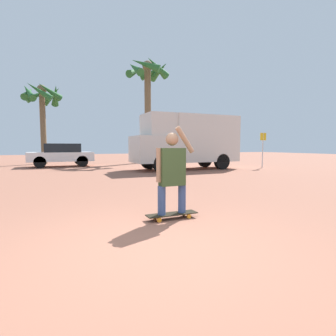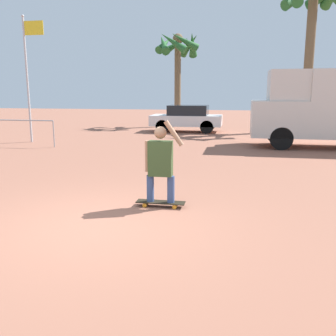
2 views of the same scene
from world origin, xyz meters
name	(u,v)px [view 1 (image 1 of 2)]	position (x,y,z in m)	size (l,w,h in m)	color
ground_plane	(152,250)	(0.00, 0.00, 0.00)	(80.00, 80.00, 0.00)	#935B47
skateboard	(172,214)	(0.82, 1.19, 0.08)	(0.94, 0.25, 0.10)	black
person_skateboarder	(172,169)	(0.82, 1.19, 0.91)	(0.74, 0.23, 1.57)	#384C7A
camper_van	(188,140)	(5.84, 9.97, 1.64)	(5.94, 2.06, 2.99)	black
parked_car_white	(62,154)	(-0.56, 14.89, 0.77)	(3.84, 1.82, 1.45)	black
palm_tree_near_van	(148,81)	(5.89, 16.66, 6.30)	(3.47, 3.49, 7.94)	brown
palm_tree_center_background	(42,100)	(-1.63, 18.18, 4.63)	(2.86, 2.93, 5.79)	brown
street_sign	(263,145)	(10.36, 8.95, 1.35)	(0.44, 0.06, 2.08)	#B7B7BC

